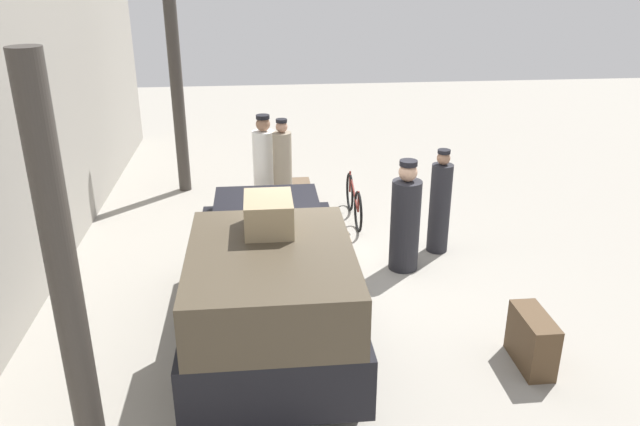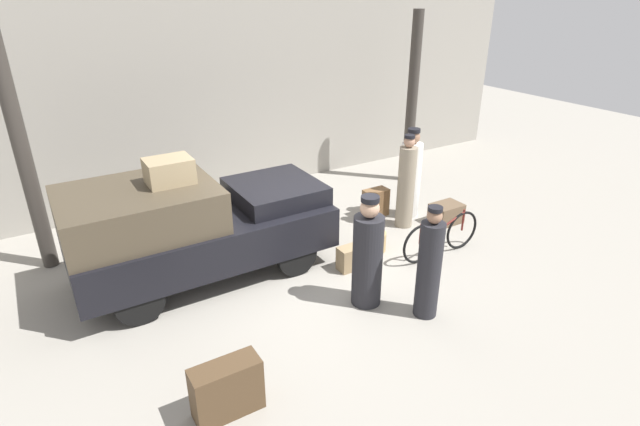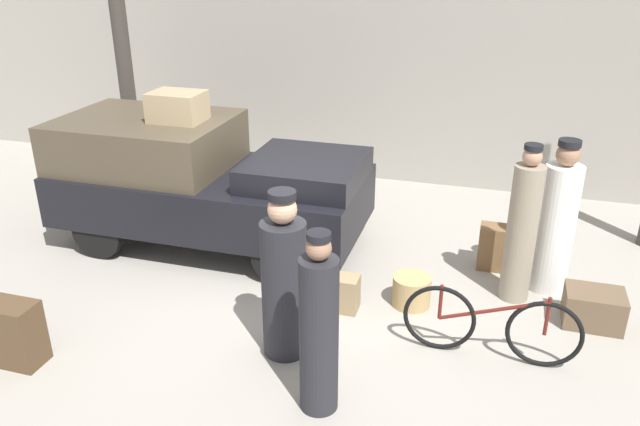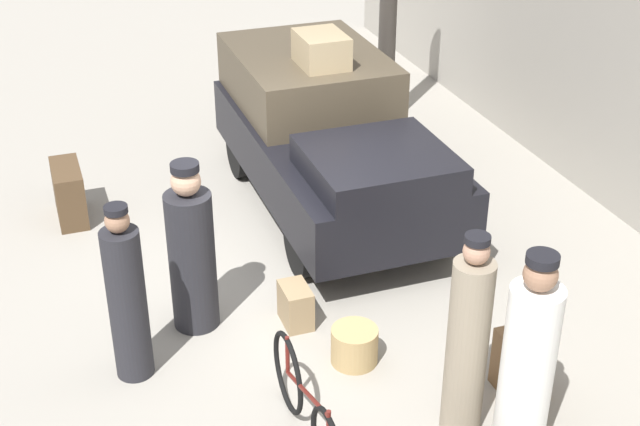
% 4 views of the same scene
% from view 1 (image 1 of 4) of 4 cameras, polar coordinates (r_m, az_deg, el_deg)
% --- Properties ---
extents(ground_plane, '(30.00, 30.00, 0.00)m').
position_cam_1_polar(ground_plane, '(9.13, 1.38, -5.95)').
color(ground_plane, gray).
extents(station_building_facade, '(16.00, 0.15, 4.50)m').
position_cam_1_polar(station_building_facade, '(8.79, -26.06, 6.40)').
color(station_building_facade, gray).
rests_on(station_building_facade, ground).
extents(canopy_pillar_left, '(0.24, 0.24, 3.79)m').
position_cam_1_polar(canopy_pillar_left, '(5.20, -22.07, -7.32)').
color(canopy_pillar_left, '#38332D').
rests_on(canopy_pillar_left, ground).
extents(canopy_pillar_right, '(0.24, 0.24, 3.79)m').
position_cam_1_polar(canopy_pillar_right, '(12.35, -12.90, 10.42)').
color(canopy_pillar_right, '#38332D').
rests_on(canopy_pillar_right, ground).
extents(truck, '(3.93, 1.80, 1.64)m').
position_cam_1_polar(truck, '(7.19, -4.54, -6.23)').
color(truck, black).
rests_on(truck, ground).
extents(bicycle, '(1.67, 0.04, 0.75)m').
position_cam_1_polar(bicycle, '(10.98, 3.11, 1.12)').
color(bicycle, black).
rests_on(bicycle, ground).
extents(wicker_basket, '(0.42, 0.42, 0.34)m').
position_cam_1_polar(wicker_basket, '(10.17, -0.30, -1.77)').
color(wicker_basket, tan).
rests_on(wicker_basket, ground).
extents(porter_with_bicycle, '(0.33, 0.33, 1.66)m').
position_cam_1_polar(porter_with_bicycle, '(9.83, 10.90, 0.70)').
color(porter_with_bicycle, '#232328').
rests_on(porter_with_bicycle, ground).
extents(porter_carrying_trunk, '(0.33, 0.33, 1.80)m').
position_cam_1_polar(porter_carrying_trunk, '(10.91, -3.43, 3.64)').
color(porter_carrying_trunk, gray).
rests_on(porter_carrying_trunk, ground).
extents(conductor_in_dark_uniform, '(0.43, 0.43, 1.69)m').
position_cam_1_polar(conductor_in_dark_uniform, '(9.18, 7.80, -0.73)').
color(conductor_in_dark_uniform, '#232328').
rests_on(conductor_in_dark_uniform, ground).
extents(porter_lifting_near_truck, '(0.41, 0.41, 1.79)m').
position_cam_1_polar(porter_lifting_near_truck, '(11.26, -5.09, 4.09)').
color(porter_lifting_near_truck, white).
rests_on(porter_lifting_near_truck, ground).
extents(trunk_large_brown, '(0.39, 0.25, 0.40)m').
position_cam_1_polar(trunk_large_brown, '(9.54, 1.99, -3.30)').
color(trunk_large_brown, '#937A56').
rests_on(trunk_large_brown, ground).
extents(trunk_wicker_pale, '(0.50, 0.28, 0.56)m').
position_cam_1_polar(trunk_wicker_pale, '(10.92, -6.70, 0.41)').
color(trunk_wicker_pale, brown).
rests_on(trunk_wicker_pale, ground).
extents(suitcase_black_upright, '(0.75, 0.31, 0.64)m').
position_cam_1_polar(suitcase_black_upright, '(7.57, 18.82, -10.95)').
color(suitcase_black_upright, '#4C3823').
rests_on(suitcase_black_upright, ground).
extents(trunk_umber_medium, '(0.59, 0.44, 0.38)m').
position_cam_1_polar(trunk_umber_medium, '(11.89, -1.97, 1.96)').
color(trunk_umber_medium, brown).
rests_on(trunk_umber_medium, ground).
extents(trunk_on_truck_roof, '(0.65, 0.51, 0.37)m').
position_cam_1_polar(trunk_on_truck_roof, '(6.59, -4.73, -0.09)').
color(trunk_on_truck_roof, '#9E8966').
rests_on(trunk_on_truck_roof, truck).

